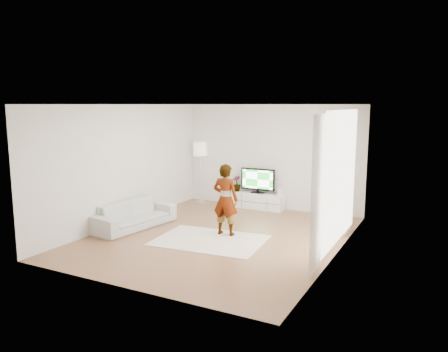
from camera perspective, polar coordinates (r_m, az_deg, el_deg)
The scene contains 17 objects.
floor at distance 9.44m, azimuth -0.74°, elevation -7.91°, with size 6.00×6.00×0.00m, color #9D6C47.
ceiling at distance 9.01m, azimuth -0.77°, elevation 9.34°, with size 6.00×6.00×0.00m, color white.
wall_left at distance 10.53m, azimuth -12.83°, elevation 1.47°, with size 0.02×6.00×2.80m, color white.
wall_right at distance 8.25m, azimuth 14.72°, elevation -0.73°, with size 0.02×6.00×2.80m, color white.
wall_back at distance 11.83m, azimuth 6.15°, elevation 2.49°, with size 5.00×0.02×2.80m, color white.
wall_front at distance 6.68m, azimuth -13.06°, elevation -3.00°, with size 5.00×0.02×2.80m, color white.
window at distance 8.54m, azimuth 15.06°, elevation -0.08°, with size 0.01×2.60×2.50m, color white.
curtain_near at distance 7.33m, azimuth 12.19°, elevation -2.27°, with size 0.04×0.70×2.60m, color white.
curtain_far at distance 9.83m, azimuth 16.24°, elevation 0.48°, with size 0.04×0.70×2.60m, color white.
media_console at distance 11.92m, azimuth 4.35°, elevation -3.24°, with size 1.49×0.42×0.42m.
television at distance 11.83m, azimuth 4.44°, elevation -0.50°, with size 0.97×0.19×0.67m.
game_console at distance 11.62m, azimuth 7.32°, elevation -2.06°, with size 0.08×0.15×0.20m.
potted_plant at distance 12.09m, azimuth 1.62°, elevation -0.98°, with size 0.24×0.24×0.43m, color #3F7238.
rug at distance 9.18m, azimuth -1.86°, elevation -8.38°, with size 2.21×1.59×0.01m, color #F2E5CE.
player at distance 9.36m, azimuth 0.20°, elevation -3.09°, with size 0.56×0.37×1.55m, color #334772.
sofa at distance 10.25m, azimuth -11.68°, elevation -4.97°, with size 2.05×0.80×0.60m, color silver.
floor_lamp at distance 12.44m, azimuth -3.16°, elevation 3.21°, with size 0.39×0.39×1.74m.
Camera 1 is at (4.27, -7.94, 2.80)m, focal length 35.00 mm.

